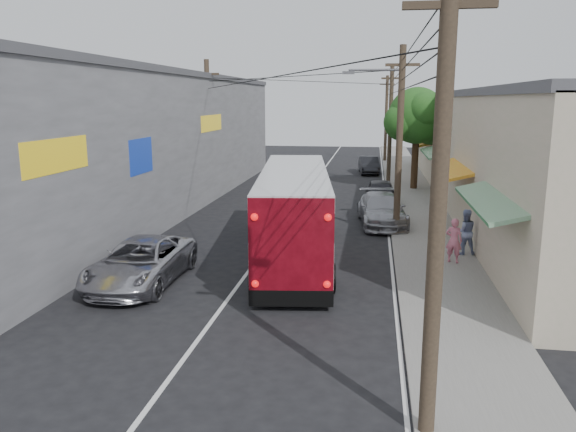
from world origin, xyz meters
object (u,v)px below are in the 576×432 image
at_px(parked_suv, 382,210).
at_px(parked_car_mid, 381,193).
at_px(pedestrian_near, 454,240).
at_px(pedestrian_far, 465,232).
at_px(parked_car_far, 369,165).
at_px(coach_bus, 294,212).
at_px(jeepney, 141,262).

bearing_deg(parked_suv, parked_car_mid, 83.64).
bearing_deg(parked_car_mid, pedestrian_near, -79.16).
relative_size(parked_car_mid, pedestrian_far, 2.45).
xyz_separation_m(parked_suv, parked_car_far, (-0.80, 18.83, -0.06)).
height_order(coach_bus, parked_suv, coach_bus).
relative_size(coach_bus, parked_car_mid, 2.78).
distance_m(coach_bus, parked_suv, 6.92).
relative_size(jeepney, parked_car_mid, 1.23).
xyz_separation_m(parked_suv, pedestrian_far, (3.00, -5.14, 0.24)).
bearing_deg(parked_car_mid, pedestrian_far, -74.83).
xyz_separation_m(coach_bus, jeepney, (-4.40, -3.92, -0.99)).
bearing_deg(coach_bus, jeepney, -145.40).
distance_m(coach_bus, parked_car_mid, 11.48).
bearing_deg(parked_car_far, jeepney, -109.16).
bearing_deg(pedestrian_far, parked_car_far, -89.23).
xyz_separation_m(parked_car_far, pedestrian_far, (3.80, -23.97, 0.30)).
xyz_separation_m(coach_bus, parked_car_mid, (3.31, 10.94, -0.99)).
relative_size(jeepney, pedestrian_near, 3.20).
distance_m(parked_car_mid, parked_car_far, 13.91).
xyz_separation_m(jeepney, parked_car_mid, (7.71, 14.87, -0.00)).
relative_size(parked_suv, parked_car_mid, 1.20).
relative_size(coach_bus, parked_suv, 2.30).
height_order(coach_bus, parked_car_far, coach_bus).
bearing_deg(jeepney, parked_car_far, 76.49).
distance_m(parked_suv, parked_car_mid, 4.94).
xyz_separation_m(parked_car_mid, pedestrian_far, (3.00, -10.08, 0.26)).
relative_size(parked_suv, pedestrian_far, 2.95).
height_order(coach_bus, parked_car_mid, coach_bus).
height_order(parked_suv, pedestrian_far, pedestrian_far).
xyz_separation_m(jeepney, parked_suv, (7.71, 9.93, 0.02)).
bearing_deg(parked_car_far, parked_suv, -93.22).
height_order(parked_suv, pedestrian_near, pedestrian_near).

